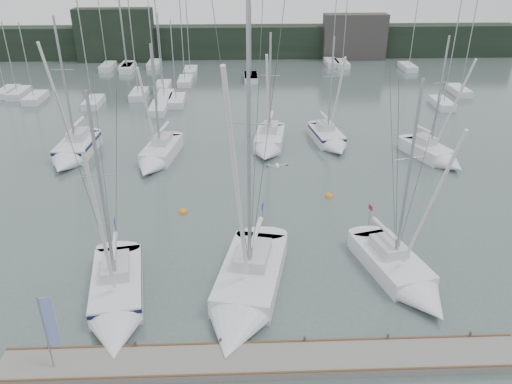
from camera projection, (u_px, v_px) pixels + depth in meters
ground at (259, 295)px, 27.46m from camera, size 160.00×160.00×0.00m
dock at (264, 360)px, 22.91m from camera, size 24.00×2.00×0.40m
far_treeline at (242, 42)px, 81.56m from camera, size 90.00×4.00×5.00m
far_building_left at (115, 35)px, 78.40m from camera, size 12.00×3.00×8.00m
far_building_right at (354, 37)px, 79.95m from camera, size 10.00×3.00×7.00m
mast_forest at (200, 81)px, 66.88m from camera, size 58.62×26.98×14.60m
sailboat_near_left at (116, 303)px, 26.01m from camera, size 4.04×8.96×12.42m
sailboat_near_center at (244, 298)px, 26.30m from camera, size 5.27×10.40×16.46m
sailboat_near_right at (407, 279)px, 27.91m from camera, size 4.56×8.30×12.43m
sailboat_mid_a at (73, 153)px, 43.97m from camera, size 3.18×7.87×12.94m
sailboat_mid_b at (157, 157)px, 43.37m from camera, size 3.73×8.15×10.78m
sailboat_mid_c at (268, 144)px, 45.95m from camera, size 3.59×7.44×11.19m
sailboat_mid_d at (330, 140)px, 47.07m from camera, size 3.34×7.10×10.67m
sailboat_mid_e at (437, 156)px, 43.64m from camera, size 4.59×7.00×11.36m
buoy_a at (183, 212)px, 35.73m from camera, size 0.64×0.64×0.64m
buoy_b at (329, 197)px, 37.92m from camera, size 0.60×0.60×0.60m
dock_banner at (49, 326)px, 21.32m from camera, size 0.60×0.11×3.94m
seagull at (277, 165)px, 25.17m from camera, size 1.03×0.48×0.20m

